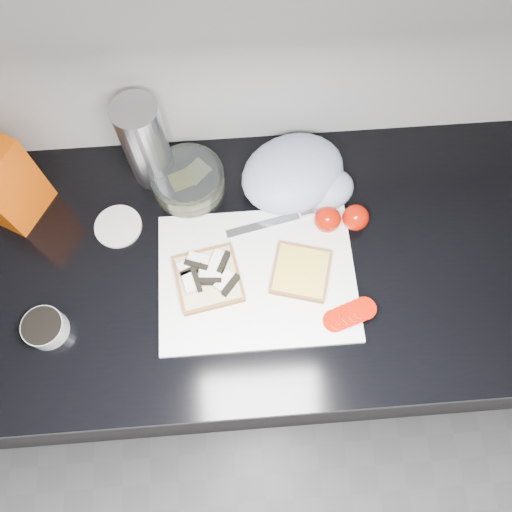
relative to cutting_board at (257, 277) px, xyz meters
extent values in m
cube|color=silver|center=(-0.10, 0.35, 0.34)|extent=(3.50, 0.02, 2.50)
cube|color=black|center=(-0.10, 0.05, -0.48)|extent=(3.50, 0.60, 0.86)
cube|color=black|center=(-0.10, 0.05, -0.03)|extent=(3.50, 0.64, 0.04)
cube|color=white|center=(0.00, 0.00, 0.00)|extent=(0.40, 0.30, 0.01)
cube|color=#C9B98E|center=(-0.10, 0.00, 0.01)|extent=(0.14, 0.14, 0.02)
cube|color=white|center=(-0.13, 0.02, 0.03)|extent=(0.05, 0.04, 0.02)
cube|color=black|center=(-0.13, 0.02, 0.03)|extent=(0.05, 0.03, 0.02)
cube|color=white|center=(-0.12, 0.03, 0.03)|extent=(0.05, 0.04, 0.02)
cube|color=black|center=(-0.12, 0.03, 0.03)|extent=(0.05, 0.03, 0.02)
cube|color=white|center=(-0.08, 0.03, 0.03)|extent=(0.04, 0.05, 0.02)
cube|color=black|center=(-0.08, 0.03, 0.03)|extent=(0.03, 0.05, 0.02)
cube|color=white|center=(-0.13, -0.01, 0.04)|extent=(0.04, 0.05, 0.02)
cube|color=black|center=(-0.13, -0.01, 0.04)|extent=(0.02, 0.05, 0.02)
cube|color=white|center=(-0.09, 0.00, 0.03)|extent=(0.05, 0.03, 0.02)
cube|color=black|center=(-0.09, 0.00, 0.03)|extent=(0.05, 0.01, 0.02)
cube|color=white|center=(-0.06, -0.02, 0.03)|extent=(0.05, 0.05, 0.02)
cube|color=black|center=(-0.06, -0.02, 0.03)|extent=(0.04, 0.04, 0.02)
cube|color=#C9B98E|center=(0.09, 0.00, 0.01)|extent=(0.14, 0.14, 0.01)
cube|color=yellow|center=(0.09, 0.00, 0.02)|extent=(0.12, 0.12, 0.00)
cylinder|color=#AE1304|center=(0.14, -0.10, 0.01)|extent=(0.06, 0.06, 0.01)
cylinder|color=#AE1304|center=(0.16, -0.10, 0.01)|extent=(0.06, 0.06, 0.01)
cylinder|color=#AE1304|center=(0.17, -0.10, 0.02)|extent=(0.05, 0.05, 0.01)
cylinder|color=#AE1304|center=(0.18, -0.10, 0.02)|extent=(0.05, 0.05, 0.01)
cylinder|color=#AE1304|center=(0.19, -0.09, 0.02)|extent=(0.05, 0.05, 0.01)
cylinder|color=#AE1304|center=(0.20, -0.09, 0.03)|extent=(0.06, 0.06, 0.01)
cube|color=#AFAFB4|center=(0.02, 0.11, 0.01)|extent=(0.16, 0.05, 0.00)
cube|color=#AFAFB4|center=(0.14, 0.14, 0.01)|extent=(0.08, 0.03, 0.01)
cylinder|color=#969A9A|center=(-0.42, -0.08, 0.01)|extent=(0.08, 0.08, 0.04)
cylinder|color=black|center=(-0.42, -0.08, 0.03)|extent=(0.08, 0.08, 0.01)
cylinder|color=silver|center=(-0.29, 0.14, 0.00)|extent=(0.11, 0.11, 0.01)
cylinder|color=silver|center=(-0.13, 0.22, 0.03)|extent=(0.16, 0.16, 0.07)
cube|color=yellow|center=(-0.14, 0.21, 0.02)|extent=(0.06, 0.05, 0.03)
cube|color=#ECE78D|center=(-0.11, 0.24, 0.01)|extent=(0.07, 0.07, 0.01)
cylinder|color=silver|center=(-0.21, 0.27, 0.10)|extent=(0.09, 0.09, 0.22)
ellipsoid|color=silver|center=(0.09, 0.21, 0.04)|extent=(0.28, 0.26, 0.10)
ellipsoid|color=silver|center=(0.17, 0.18, 0.03)|extent=(0.14, 0.13, 0.07)
sphere|color=#AE1304|center=(0.16, 0.11, 0.02)|extent=(0.06, 0.06, 0.06)
sphere|color=#AE1304|center=(0.22, 0.11, 0.02)|extent=(0.06, 0.06, 0.06)
camera|label=1|loc=(-0.03, -0.34, 0.97)|focal=35.00mm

